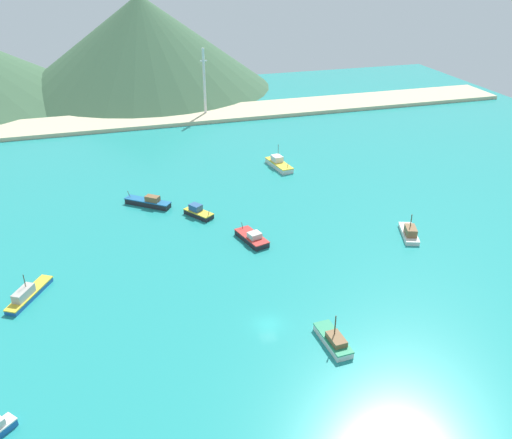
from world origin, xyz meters
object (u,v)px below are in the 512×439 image
Objects in this scene: fishing_boat_2 at (28,294)px; fishing_boat_7 at (334,340)px; fishing_boat_0 at (252,238)px; radio_tower at (204,82)px; fishing_boat_5 at (198,212)px; fishing_boat_8 at (409,233)px; fishing_boat_4 at (149,202)px; fishing_boat_3 at (279,164)px.

fishing_boat_7 reaches higher than fishing_boat_2.
fishing_boat_2 is 1.26× the size of fishing_boat_7.
fishing_boat_0 is 0.85× the size of fishing_boat_2.
fishing_boat_0 is 88.40m from radio_tower.
fishing_boat_2 is 0.47× the size of radio_tower.
fishing_boat_5 is 44.74m from fishing_boat_8.
fishing_boat_5 is at bearing -39.89° from fishing_boat_4.
fishing_boat_4 reaches higher than fishing_boat_0.
fishing_boat_3 reaches higher than fishing_boat_8.
fishing_boat_0 is at bearing 167.08° from fishing_boat_8.
fishing_boat_2 is 1.47× the size of fishing_boat_5.
radio_tower is (8.52, 87.33, 10.70)m from fishing_boat_0.
fishing_boat_7 reaches higher than fishing_boat_8.
radio_tower reaches higher than fishing_boat_7.
fishing_boat_5 is at bearing 120.42° from fishing_boat_0.
fishing_boat_4 is at bearing -112.18° from radio_tower.
fishing_boat_8 is at bearing -28.31° from fishing_boat_5.
fishing_boat_2 is 1.17× the size of fishing_boat_8.
fishing_boat_8 is at bearing -72.65° from fishing_boat_3.
fishing_boat_7 is at bearing -69.22° from fishing_boat_4.
fishing_boat_4 is 12.72m from fishing_boat_5.
fishing_boat_3 is 1.07× the size of fishing_boat_4.
fishing_boat_0 is 1.07× the size of fishing_boat_7.
fishing_boat_7 is at bearing -92.59° from radio_tower.
fishing_boat_5 is at bearing 103.43° from fishing_boat_7.
fishing_boat_3 is at bearing 21.21° from fishing_boat_4.
fishing_boat_7 is at bearing -29.40° from fishing_boat_2.
fishing_boat_7 is at bearing -76.57° from fishing_boat_5.
fishing_boat_0 is 0.99× the size of fishing_boat_8.
fishing_boat_3 is 53.12m from radio_tower.
fishing_boat_7 is (21.08, -55.55, -0.10)m from fishing_boat_4.
fishing_boat_3 is (59.12, 44.28, 0.09)m from fishing_boat_2.
fishing_boat_7 is 38.38m from fishing_boat_8.
fishing_boat_2 is at bearing -179.16° from fishing_boat_8.
fishing_boat_2 is at bearing -146.15° from fishing_boat_5.
fishing_boat_3 reaches higher than fishing_boat_5.
radio_tower reaches higher than fishing_boat_2.
fishing_boat_3 reaches higher than fishing_boat_0.
fishing_boat_2 is 0.97× the size of fishing_boat_3.
fishing_boat_8 is at bearing -30.87° from fishing_boat_4.
fishing_boat_3 is 38.24m from fishing_boat_4.
fishing_boat_4 is (-35.64, -13.83, -0.08)m from fishing_boat_3.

